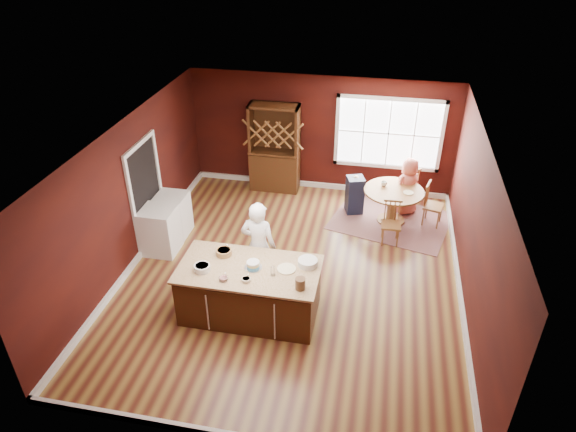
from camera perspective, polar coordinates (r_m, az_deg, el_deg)
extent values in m
plane|color=olive|center=(9.49, 0.45, -6.56)|extent=(7.00, 7.00, 0.00)
plane|color=white|center=(8.11, 0.53, 8.64)|extent=(7.00, 7.00, 0.00)
plane|color=#3F0F09|center=(11.82, 3.70, 9.06)|extent=(6.00, 0.00, 6.00)
plane|color=#3F0F09|center=(6.08, -5.97, -16.50)|extent=(6.00, 0.00, 6.00)
plane|color=#3F0F09|center=(9.66, -17.29, 2.20)|extent=(0.00, 7.00, 7.00)
plane|color=#3F0F09|center=(8.77, 20.14, -1.55)|extent=(0.00, 7.00, 7.00)
cube|color=#461D10|center=(8.47, -4.24, -8.53)|extent=(2.17, 1.10, 0.83)
cube|color=beige|center=(8.17, -4.37, -5.91)|extent=(2.25, 1.18, 0.04)
cylinder|color=brown|center=(11.24, 11.32, -0.44)|extent=(0.58, 0.58, 0.04)
cylinder|color=brown|center=(11.07, 11.50, 1.03)|extent=(0.21, 0.21, 0.67)
cylinder|color=brown|center=(10.89, 11.70, 2.73)|extent=(1.25, 1.25, 0.04)
imported|color=white|center=(8.76, -3.29, -3.37)|extent=(0.66, 0.46, 1.70)
cylinder|color=white|center=(8.17, -9.52, -5.69)|extent=(0.26, 0.26, 0.10)
cylinder|color=#94734E|center=(8.46, -7.13, -4.01)|extent=(0.26, 0.26, 0.10)
cylinder|color=silver|center=(7.94, -7.18, -6.94)|extent=(0.15, 0.15, 0.05)
cylinder|color=#EDE6CF|center=(7.89, -4.67, -7.07)|extent=(0.14, 0.14, 0.05)
cylinder|color=silver|center=(7.95, -1.69, -6.15)|extent=(0.08, 0.08, 0.16)
cylinder|color=#FFF4C0|center=(8.10, -0.16, -5.90)|extent=(0.30, 0.30, 0.02)
cylinder|color=white|center=(8.17, 2.21, -5.19)|extent=(0.31, 0.31, 0.11)
cylinder|color=#54311F|center=(7.68, 1.37, -7.52)|extent=(0.15, 0.15, 0.19)
cube|color=brown|center=(11.24, 11.31, -0.50)|extent=(2.74, 2.35, 0.01)
imported|color=#BA5648|center=(11.32, 13.19, 3.23)|extent=(0.75, 0.72, 1.29)
cylinder|color=beige|center=(10.83, 13.24, 2.54)|extent=(0.22, 0.22, 0.02)
imported|color=silver|center=(10.98, 10.62, 3.54)|extent=(0.15, 0.15, 0.10)
cube|color=black|center=(11.86, -1.51, 7.54)|extent=(1.13, 0.47, 2.07)
cube|color=white|center=(10.16, -14.02, -1.57)|extent=(0.64, 0.62, 0.92)
cube|color=white|center=(10.66, -12.66, 0.17)|extent=(0.61, 0.59, 0.88)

